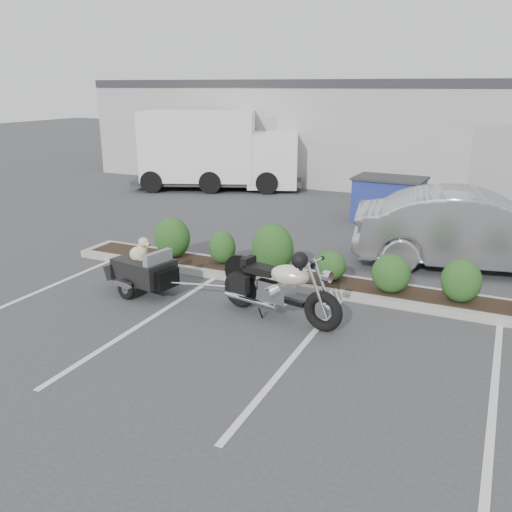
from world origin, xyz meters
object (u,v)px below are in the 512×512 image
at_px(pet_trailer, 144,269).
at_px(dumpster, 389,199).
at_px(sedan, 476,230).
at_px(motorcycle, 279,288).
at_px(delivery_truck, 217,152).

height_order(pet_trailer, dumpster, dumpster).
bearing_deg(sedan, motorcycle, 135.30).
xyz_separation_m(motorcycle, delivery_truck, (-6.80, 10.21, 0.84)).
relative_size(pet_trailer, sedan, 0.38).
xyz_separation_m(motorcycle, pet_trailer, (-2.78, 0.03, -0.07)).
xyz_separation_m(pet_trailer, sedan, (5.55, 4.23, 0.36)).
height_order(motorcycle, dumpster, motorcycle).
height_order(sedan, dumpster, sedan).
relative_size(sedan, delivery_truck, 0.77).
bearing_deg(delivery_truck, motorcycle, -77.93).
height_order(motorcycle, delivery_truck, delivery_truck).
relative_size(pet_trailer, dumpster, 0.94).
bearing_deg(sedan, delivery_truck, 46.43).
bearing_deg(dumpster, sedan, -50.71).
distance_m(motorcycle, delivery_truck, 12.29).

